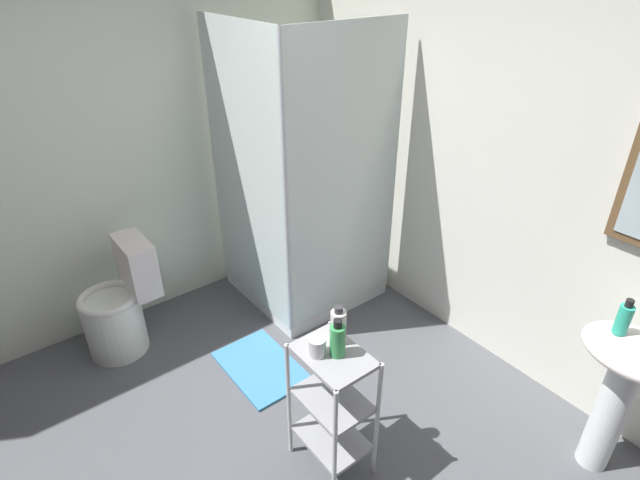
{
  "coord_description": "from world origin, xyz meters",
  "views": [
    {
      "loc": [
        1.35,
        -0.64,
        2.3
      ],
      "look_at": [
        -0.41,
        0.73,
        1.02
      ],
      "focal_mm": 27.98,
      "sensor_mm": 36.0,
      "label": 1
    }
  ],
  "objects_px": {
    "toilet": "(120,308)",
    "rinse_cup": "(317,347)",
    "pedestal_sink": "(624,379)",
    "shower_stall": "(301,245)",
    "lotion_bottle_white": "(338,326)",
    "storage_cart": "(332,402)",
    "body_wash_bottle_green": "(338,340)",
    "hand_soap_bottle": "(624,319)",
    "bath_mat": "(261,367)"
  },
  "relations": [
    {
      "from": "toilet",
      "to": "storage_cart",
      "type": "relative_size",
      "value": 1.03
    },
    {
      "from": "shower_stall",
      "to": "bath_mat",
      "type": "distance_m",
      "value": 0.92
    },
    {
      "from": "shower_stall",
      "to": "hand_soap_bottle",
      "type": "bearing_deg",
      "value": 9.51
    },
    {
      "from": "toilet",
      "to": "lotion_bottle_white",
      "type": "height_order",
      "value": "lotion_bottle_white"
    },
    {
      "from": "shower_stall",
      "to": "body_wash_bottle_green",
      "type": "distance_m",
      "value": 1.5
    },
    {
      "from": "pedestal_sink",
      "to": "toilet",
      "type": "relative_size",
      "value": 1.07
    },
    {
      "from": "hand_soap_bottle",
      "to": "rinse_cup",
      "type": "xyz_separation_m",
      "value": [
        -0.79,
        -1.12,
        -0.1
      ]
    },
    {
      "from": "pedestal_sink",
      "to": "rinse_cup",
      "type": "distance_m",
      "value": 1.45
    },
    {
      "from": "shower_stall",
      "to": "hand_soap_bottle",
      "type": "height_order",
      "value": "shower_stall"
    },
    {
      "from": "body_wash_bottle_green",
      "to": "shower_stall",
      "type": "bearing_deg",
      "value": 150.59
    },
    {
      "from": "shower_stall",
      "to": "lotion_bottle_white",
      "type": "bearing_deg",
      "value": -28.65
    },
    {
      "from": "lotion_bottle_white",
      "to": "rinse_cup",
      "type": "bearing_deg",
      "value": -84.68
    },
    {
      "from": "hand_soap_bottle",
      "to": "rinse_cup",
      "type": "bearing_deg",
      "value": -125.01
    },
    {
      "from": "shower_stall",
      "to": "hand_soap_bottle",
      "type": "xyz_separation_m",
      "value": [
        2.0,
        0.34,
        0.43
      ]
    },
    {
      "from": "storage_cart",
      "to": "body_wash_bottle_green",
      "type": "height_order",
      "value": "body_wash_bottle_green"
    },
    {
      "from": "toilet",
      "to": "rinse_cup",
      "type": "xyz_separation_m",
      "value": [
        1.49,
        0.47,
        0.47
      ]
    },
    {
      "from": "toilet",
      "to": "body_wash_bottle_green",
      "type": "relative_size",
      "value": 3.93
    },
    {
      "from": "hand_soap_bottle",
      "to": "body_wash_bottle_green",
      "type": "bearing_deg",
      "value": -124.84
    },
    {
      "from": "hand_soap_bottle",
      "to": "shower_stall",
      "type": "bearing_deg",
      "value": -170.49
    },
    {
      "from": "storage_cart",
      "to": "lotion_bottle_white",
      "type": "height_order",
      "value": "lotion_bottle_white"
    },
    {
      "from": "storage_cart",
      "to": "rinse_cup",
      "type": "relative_size",
      "value": 8.27
    },
    {
      "from": "shower_stall",
      "to": "hand_soap_bottle",
      "type": "relative_size",
      "value": 10.98
    },
    {
      "from": "shower_stall",
      "to": "lotion_bottle_white",
      "type": "height_order",
      "value": "shower_stall"
    },
    {
      "from": "shower_stall",
      "to": "pedestal_sink",
      "type": "relative_size",
      "value": 2.47
    },
    {
      "from": "storage_cart",
      "to": "rinse_cup",
      "type": "distance_m",
      "value": 0.36
    },
    {
      "from": "storage_cart",
      "to": "body_wash_bottle_green",
      "type": "xyz_separation_m",
      "value": [
        0.01,
        0.02,
        0.39
      ]
    },
    {
      "from": "hand_soap_bottle",
      "to": "bath_mat",
      "type": "height_order",
      "value": "hand_soap_bottle"
    },
    {
      "from": "shower_stall",
      "to": "rinse_cup",
      "type": "relative_size",
      "value": 22.36
    },
    {
      "from": "toilet",
      "to": "storage_cart",
      "type": "distance_m",
      "value": 1.63
    },
    {
      "from": "shower_stall",
      "to": "bath_mat",
      "type": "bearing_deg",
      "value": -55.41
    },
    {
      "from": "toilet",
      "to": "storage_cart",
      "type": "xyz_separation_m",
      "value": [
        1.53,
        0.52,
        0.12
      ]
    },
    {
      "from": "pedestal_sink",
      "to": "hand_soap_bottle",
      "type": "xyz_separation_m",
      "value": [
        -0.09,
        -0.01,
        0.31
      ]
    },
    {
      "from": "lotion_bottle_white",
      "to": "body_wash_bottle_green",
      "type": "distance_m",
      "value": 0.09
    },
    {
      "from": "hand_soap_bottle",
      "to": "pedestal_sink",
      "type": "bearing_deg",
      "value": 6.85
    },
    {
      "from": "pedestal_sink",
      "to": "rinse_cup",
      "type": "height_order",
      "value": "rinse_cup"
    },
    {
      "from": "lotion_bottle_white",
      "to": "rinse_cup",
      "type": "distance_m",
      "value": 0.14
    },
    {
      "from": "shower_stall",
      "to": "lotion_bottle_white",
      "type": "relative_size",
      "value": 10.07
    },
    {
      "from": "pedestal_sink",
      "to": "storage_cart",
      "type": "xyz_separation_m",
      "value": [
        -0.83,
        -1.08,
        -0.14
      ]
    },
    {
      "from": "shower_stall",
      "to": "toilet",
      "type": "bearing_deg",
      "value": -102.38
    },
    {
      "from": "body_wash_bottle_green",
      "to": "pedestal_sink",
      "type": "bearing_deg",
      "value": 52.37
    },
    {
      "from": "toilet",
      "to": "body_wash_bottle_green",
      "type": "bearing_deg",
      "value": 19.24
    },
    {
      "from": "toilet",
      "to": "rinse_cup",
      "type": "bearing_deg",
      "value": 17.43
    },
    {
      "from": "hand_soap_bottle",
      "to": "body_wash_bottle_green",
      "type": "height_order",
      "value": "hand_soap_bottle"
    },
    {
      "from": "rinse_cup",
      "to": "lotion_bottle_white",
      "type": "bearing_deg",
      "value": 95.32
    },
    {
      "from": "bath_mat",
      "to": "body_wash_bottle_green",
      "type": "bearing_deg",
      "value": -3.73
    },
    {
      "from": "shower_stall",
      "to": "bath_mat",
      "type": "relative_size",
      "value": 3.33
    },
    {
      "from": "pedestal_sink",
      "to": "toilet",
      "type": "bearing_deg",
      "value": -145.89
    },
    {
      "from": "pedestal_sink",
      "to": "hand_soap_bottle",
      "type": "bearing_deg",
      "value": -173.15
    },
    {
      "from": "bath_mat",
      "to": "pedestal_sink",
      "type": "bearing_deg",
      "value": 31.73
    },
    {
      "from": "storage_cart",
      "to": "shower_stall",
      "type": "bearing_deg",
      "value": 149.84
    }
  ]
}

